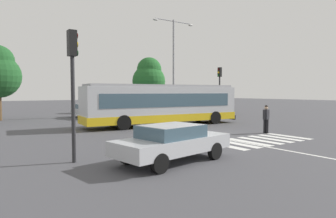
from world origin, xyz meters
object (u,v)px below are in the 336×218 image
parked_car_silver (86,110)px  twin_arm_street_lamp (174,58)px  traffic_light_far_corner (220,84)px  bus_stop_shelter (209,93)px  pedestrian_crossing_street (266,117)px  parked_car_blue (157,108)px  foreground_sedan (172,141)px  background_tree_right (149,78)px  traffic_light_near_corner (73,74)px  parked_car_black (111,109)px  parked_car_teal (133,108)px  city_transit_bus (163,104)px

parked_car_silver → twin_arm_street_lamp: size_ratio=0.45×
traffic_light_far_corner → bus_stop_shelter: size_ratio=1.10×
pedestrian_crossing_street → parked_car_blue: (2.75, 16.60, -0.20)m
foreground_sedan → parked_car_blue: size_ratio=1.01×
parked_car_blue → background_tree_right: 5.44m
traffic_light_near_corner → parked_car_black: bearing=62.2°
parked_car_teal → bus_stop_shelter: 8.70m
city_transit_bus → traffic_light_far_corner: bearing=15.2°
foreground_sedan → twin_arm_street_lamp: bearing=54.0°
foreground_sedan → city_transit_bus: bearing=57.9°
parked_car_blue → pedestrian_crossing_street: bearing=-99.4°
parked_car_silver → traffic_light_far_corner: 13.18m
bus_stop_shelter → traffic_light_far_corner: bearing=-119.8°
traffic_light_far_corner → parked_car_black: bearing=138.5°
city_transit_bus → bus_stop_shelter: 12.05m
parked_car_silver → parked_car_black: size_ratio=0.98×
parked_car_black → background_tree_right: bearing=30.1°
foreground_sedan → bus_stop_shelter: 23.14m
parked_car_silver → parked_car_black: (2.56, -0.14, 0.00)m
parked_car_silver → parked_car_blue: 8.12m
parked_car_blue → bus_stop_shelter: bearing=-34.5°
bus_stop_shelter → twin_arm_street_lamp: 5.76m
foreground_sedan → traffic_light_near_corner: traffic_light_near_corner is taller
traffic_light_near_corner → bus_stop_shelter: size_ratio=1.05×
traffic_light_far_corner → parked_car_teal: bearing=126.0°
parked_car_blue → traffic_light_far_corner: bearing=-70.6°
bus_stop_shelter → background_tree_right: size_ratio=0.65×
city_transit_bus → traffic_light_far_corner: traffic_light_far_corner is taller
parked_car_blue → traffic_light_near_corner: traffic_light_near_corner is taller
parked_car_teal → traffic_light_far_corner: bearing=-54.0°
traffic_light_near_corner → twin_arm_street_lamp: bearing=44.5°
foreground_sedan → twin_arm_street_lamp: twin_arm_street_lamp is taller
traffic_light_near_corner → background_tree_right: bearing=53.1°
traffic_light_near_corner → bus_stop_shelter: bearing=35.9°
foreground_sedan → parked_car_teal: (8.85, 19.68, 0.00)m
pedestrian_crossing_street → parked_car_black: 16.80m
parked_car_black → traffic_light_far_corner: bearing=-41.5°
parked_car_silver → parked_car_black: 2.56m
traffic_light_near_corner → bus_stop_shelter: traffic_light_near_corner is taller
parked_car_silver → traffic_light_far_corner: size_ratio=0.93×
city_transit_bus → parked_car_blue: (5.55, 9.43, -0.82)m
parked_car_teal → twin_arm_street_lamp: size_ratio=0.46×
parked_car_blue → twin_arm_street_lamp: 5.94m
foreground_sedan → parked_car_silver: same height
twin_arm_street_lamp → parked_car_blue: bearing=101.5°
pedestrian_crossing_street → foreground_sedan: bearing=-163.0°
parked_car_blue → city_transit_bus: bearing=-120.5°
foreground_sedan → parked_car_blue: same height
city_transit_bus → twin_arm_street_lamp: twin_arm_street_lamp is taller
city_transit_bus → twin_arm_street_lamp: bearing=49.1°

